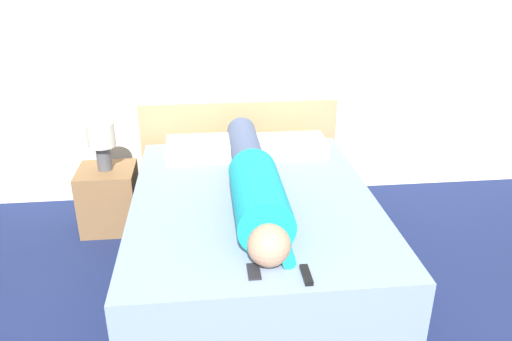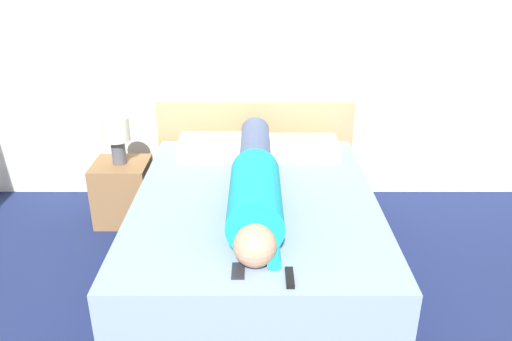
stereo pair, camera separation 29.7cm
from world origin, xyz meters
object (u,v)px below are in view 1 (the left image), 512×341
(pillow_near_headboard, at_px, (204,148))
(pillow_second, at_px, (291,146))
(bed, at_px, (254,234))
(cell_phone, at_px, (254,272))
(nightstand, at_px, (109,198))
(tv_remote, at_px, (306,275))
(person_lying, at_px, (255,182))
(table_lamp, at_px, (101,140))

(pillow_near_headboard, distance_m, pillow_second, 0.68)
(bed, height_order, cell_phone, cell_phone)
(nightstand, distance_m, cell_phone, 1.83)
(pillow_second, relative_size, tv_remote, 3.56)
(bed, xyz_separation_m, person_lying, (0.00, -0.06, 0.42))
(bed, bearing_deg, nightstand, 146.48)
(pillow_near_headboard, relative_size, cell_phone, 4.32)
(pillow_second, bearing_deg, pillow_near_headboard, -180.00)
(pillow_second, bearing_deg, cell_phone, -106.28)
(table_lamp, bearing_deg, tv_remote, -52.35)
(nightstand, bearing_deg, table_lamp, 116.57)
(person_lying, bearing_deg, table_lamp, 144.20)
(person_lying, bearing_deg, bed, 93.02)
(bed, height_order, pillow_near_headboard, pillow_near_headboard)
(nightstand, relative_size, tv_remote, 3.31)
(bed, xyz_separation_m, table_lamp, (-1.06, 0.70, 0.45))
(pillow_near_headboard, bearing_deg, table_lamp, -178.20)
(person_lying, relative_size, tv_remote, 12.17)
(bed, distance_m, pillow_near_headboard, 0.86)
(nightstand, bearing_deg, pillow_second, 0.94)
(bed, height_order, table_lamp, table_lamp)
(person_lying, bearing_deg, pillow_second, 65.18)
(cell_phone, bearing_deg, person_lying, 83.44)
(nightstand, xyz_separation_m, cell_phone, (0.97, -1.52, 0.32))
(table_lamp, bearing_deg, pillow_second, 0.94)
(table_lamp, distance_m, pillow_near_headboard, 0.76)
(nightstand, relative_size, pillow_near_headboard, 0.88)
(table_lamp, relative_size, person_lying, 0.20)
(pillow_second, distance_m, cell_phone, 1.61)
(person_lying, bearing_deg, tv_remote, -78.72)
(nightstand, distance_m, table_lamp, 0.49)
(pillow_near_headboard, height_order, cell_phone, pillow_near_headboard)
(nightstand, xyz_separation_m, person_lying, (1.06, -0.76, 0.45))
(bed, distance_m, person_lying, 0.42)
(cell_phone, bearing_deg, nightstand, 122.56)
(nightstand, height_order, pillow_second, pillow_second)
(nightstand, distance_m, person_lying, 1.38)
(pillow_near_headboard, bearing_deg, cell_phone, -81.73)
(pillow_second, height_order, cell_phone, pillow_second)
(bed, xyz_separation_m, pillow_near_headboard, (-0.31, 0.72, 0.34))
(tv_remote, xyz_separation_m, cell_phone, (-0.25, 0.06, -0.01))
(pillow_second, bearing_deg, table_lamp, -179.06)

